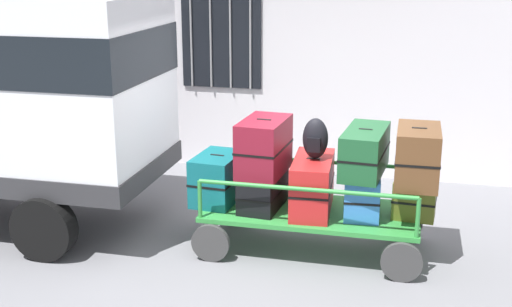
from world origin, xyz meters
The scene contains 13 objects.
ground_plane centered at (0.00, 0.00, 0.00)m, with size 40.00×40.00×0.00m, color slate.
building_wall centered at (-0.01, 2.93, 2.50)m, with size 12.00×0.38×5.00m.
luggage_cart centered at (0.40, 0.07, 0.38)m, with size 2.40×1.16×0.47m.
cart_railing centered at (0.40, 0.07, 0.82)m, with size 2.28×1.02×0.43m.
suitcase_left_bottom centered at (-0.68, 0.11, 0.74)m, with size 0.51×0.74×0.55m.
suitcase_midleft_bottom centered at (-0.14, 0.04, 0.65)m, with size 0.46×0.74×0.38m.
suitcase_midleft_middle centered at (-0.14, 0.08, 1.15)m, with size 0.51×0.80×0.61m.
suitcase_center_bottom centered at (0.40, 0.08, 0.76)m, with size 0.47×0.94×0.59m.
suitcase_midright_bottom centered at (0.94, 0.05, 0.69)m, with size 0.41×0.59×0.46m.
suitcase_midright_middle centered at (0.94, 0.11, 1.16)m, with size 0.49×0.94×0.48m.
suitcase_right_bottom centered at (1.48, 0.10, 0.67)m, with size 0.47×0.34×0.41m.
suitcase_right_middle centered at (1.48, 0.04, 1.17)m, with size 0.44×0.77×0.59m.
backpack centered at (0.41, 0.07, 1.27)m, with size 0.27×0.22×0.44m.
Camera 1 is at (1.39, -6.68, 3.12)m, focal length 46.73 mm.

